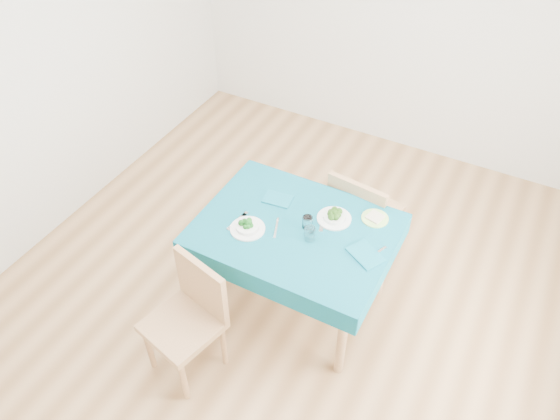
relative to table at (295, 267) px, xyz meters
The scene contains 16 objects.
room_shell 0.98m from the table, behind, with size 4.02×4.52×2.73m.
table is the anchor object (origin of this frame).
chair_near 0.89m from the table, 115.08° to the right, with size 0.42×0.46×1.04m, color #A3774C.
chair_far 0.76m from the table, 70.43° to the left, with size 0.45×0.49×1.13m, color #A3774C.
bowl_near 0.52m from the table, 149.26° to the right, with size 0.23×0.23×0.07m, color white, non-canonical shape.
bowl_far 0.49m from the table, 45.76° to the left, with size 0.23×0.23×0.07m, color white, non-canonical shape.
fork_near 0.55m from the table, 160.10° to the right, with size 0.03×0.19×0.00m, color silver.
knife_near 0.40m from the table, 151.15° to the right, with size 0.01×0.19×0.00m, color silver.
fork_far 0.42m from the table, 46.18° to the left, with size 0.03×0.19×0.00m, color silver.
knife_far 0.66m from the table, ahead, with size 0.02×0.21×0.00m, color silver.
napkin_near 0.49m from the table, 141.23° to the left, with size 0.19×0.13×0.01m, color #0D5C6F.
napkin_far 0.62m from the table, ahead, with size 0.22×0.15×0.01m, color #0D5C6F.
tumbler_center 0.43m from the table, 33.55° to the left, with size 0.07×0.07×0.09m, color white.
tumbler_side 0.44m from the table, 20.70° to the right, with size 0.07×0.07×0.09m, color white.
side_plate 0.65m from the table, 37.25° to the left, with size 0.18×0.18×0.01m, color #ACE670.
bread_slice 0.66m from the table, 37.25° to the left, with size 0.10×0.10×0.01m, color beige.
Camera 1 is at (1.21, -2.27, 3.24)m, focal length 35.00 mm.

